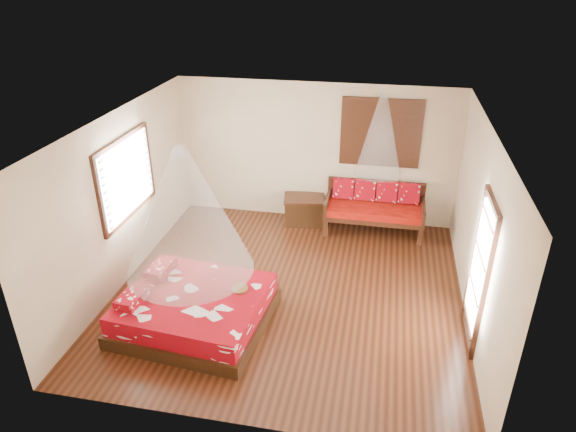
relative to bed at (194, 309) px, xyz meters
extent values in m
cube|color=black|center=(1.22, 1.07, -0.26)|extent=(5.50, 5.50, 0.02)
cube|color=white|center=(1.22, 1.07, 2.56)|extent=(5.50, 5.50, 0.02)
cube|color=#C5B290|center=(-1.54, 1.07, 1.15)|extent=(0.02, 5.50, 2.80)
cube|color=#C5B290|center=(3.98, 1.07, 1.15)|extent=(0.02, 5.50, 2.80)
cube|color=#C5B290|center=(1.22, 3.83, 1.15)|extent=(5.50, 0.02, 2.80)
cube|color=#C5B290|center=(1.22, -1.69, 1.15)|extent=(5.50, 0.02, 2.80)
cube|color=black|center=(0.02, 0.00, -0.15)|extent=(2.22, 2.05, 0.20)
cube|color=maroon|center=(0.02, 0.00, 0.10)|extent=(2.12, 1.94, 0.30)
cube|color=maroon|center=(-0.77, -0.32, 0.32)|extent=(0.34, 0.56, 0.14)
cube|color=maroon|center=(-0.70, 0.46, 0.32)|extent=(0.34, 0.56, 0.14)
cube|color=black|center=(1.56, 3.00, -0.04)|extent=(0.08, 0.08, 0.42)
cube|color=black|center=(3.35, 3.00, -0.04)|extent=(0.08, 0.08, 0.42)
cube|color=black|center=(1.56, 3.73, -0.04)|extent=(0.08, 0.08, 0.42)
cube|color=black|center=(3.35, 3.73, -0.04)|extent=(0.08, 0.08, 0.42)
cube|color=black|center=(2.45, 3.37, 0.13)|extent=(1.91, 0.85, 0.08)
cube|color=#7D0604|center=(2.45, 3.37, 0.24)|extent=(1.85, 0.79, 0.14)
cube|color=black|center=(2.45, 3.75, 0.42)|extent=(1.91, 0.06, 0.55)
cube|color=black|center=(1.54, 3.37, 0.29)|extent=(0.06, 0.85, 0.30)
cube|color=black|center=(3.37, 3.37, 0.29)|extent=(0.06, 0.85, 0.30)
cube|color=maroon|center=(1.82, 3.63, 0.51)|extent=(0.40, 0.20, 0.42)
cube|color=maroon|center=(2.24, 3.63, 0.51)|extent=(0.40, 0.20, 0.42)
cube|color=maroon|center=(2.67, 3.63, 0.51)|extent=(0.40, 0.20, 0.42)
cube|color=maroon|center=(3.09, 3.63, 0.51)|extent=(0.40, 0.20, 0.42)
cube|color=black|center=(1.05, 3.52, 0.00)|extent=(0.84, 0.66, 0.50)
cube|color=black|center=(1.05, 3.52, 0.28)|extent=(0.89, 0.70, 0.05)
cube|color=black|center=(2.45, 3.79, 1.65)|extent=(1.52, 0.06, 1.32)
cube|color=black|center=(2.45, 3.78, 1.65)|extent=(1.35, 0.04, 1.10)
cube|color=black|center=(-1.50, 1.27, 1.45)|extent=(0.08, 1.74, 1.34)
cube|color=silver|center=(-1.46, 1.27, 1.45)|extent=(0.04, 1.54, 1.10)
cube|color=black|center=(3.94, 0.47, 0.80)|extent=(0.08, 1.02, 2.16)
cube|color=white|center=(3.92, 0.47, 0.90)|extent=(0.03, 0.82, 1.70)
cylinder|color=brown|center=(0.63, 0.26, 0.26)|extent=(0.25, 0.25, 0.03)
cone|color=white|center=(0.02, 0.00, 1.60)|extent=(1.77, 1.77, 1.80)
cone|color=white|center=(2.45, 3.32, 1.75)|extent=(0.85, 0.85, 1.50)
camera|label=1|loc=(2.53, -5.73, 4.62)|focal=32.00mm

